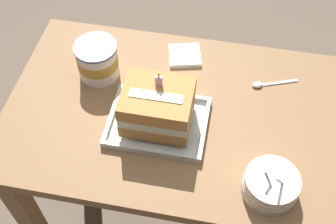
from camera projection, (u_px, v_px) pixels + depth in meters
The scene contains 8 objects.
ground_plane at pixel (175, 211), 1.88m from camera, with size 8.00×8.00×0.00m, color #6B5B4C.
dining_table at pixel (177, 134), 1.40m from camera, with size 1.05×0.66×0.71m.
foil_tray at pixel (158, 123), 1.28m from camera, with size 0.29×0.22×0.02m.
birthday_cake at pixel (157, 107), 1.22m from camera, with size 0.20×0.16×0.17m.
bowl_stack at pixel (271, 185), 1.12m from camera, with size 0.15×0.15×0.13m.
ice_cream_tub at pixel (97, 60), 1.36m from camera, with size 0.13×0.13×0.12m.
serving_spoon_near_tray at pixel (263, 84), 1.37m from camera, with size 0.15×0.07×0.01m.
napkin_pile at pixel (185, 55), 1.44m from camera, with size 0.13×0.12×0.01m.
Camera 1 is at (0.12, -0.78, 1.76)m, focal length 46.25 mm.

